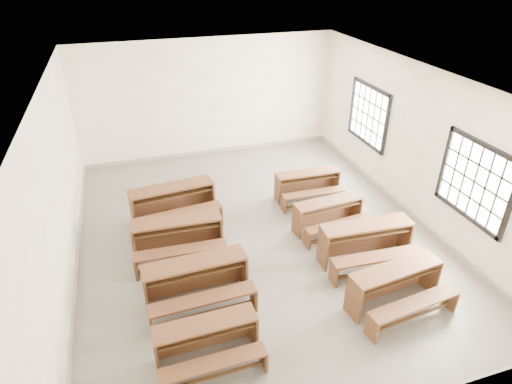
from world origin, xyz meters
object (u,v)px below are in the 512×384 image
object	(u,v)px
desk_set_0	(207,339)
desk_set_6	(329,213)
desk_set_1	(196,279)
desk_set_3	(173,201)
desk_set_2	(178,235)
desk_set_4	(396,285)
desk_set_5	(367,240)
desk_set_7	(308,184)

from	to	relation	value
desk_set_0	desk_set_6	size ratio (longest dim) A/B	0.97
desk_set_1	desk_set_3	bearing A→B (deg)	88.11
desk_set_2	desk_set_6	xyz separation A→B (m)	(3.11, -0.08, -0.05)
desk_set_2	desk_set_4	size ratio (longest dim) A/B	1.01
desk_set_5	desk_set_4	bearing A→B (deg)	-93.62
desk_set_0	desk_set_6	distance (m)	3.95
desk_set_2	desk_set_3	distance (m)	1.24
desk_set_0	desk_set_2	distance (m)	2.55
desk_set_1	desk_set_7	xyz separation A→B (m)	(3.09, 2.55, -0.05)
desk_set_1	desk_set_4	bearing A→B (deg)	-21.61
desk_set_7	desk_set_1	bearing A→B (deg)	-138.88
desk_set_3	desk_set_5	world-z (taller)	desk_set_3
desk_set_6	desk_set_7	world-z (taller)	desk_set_7
desk_set_6	desk_set_7	size ratio (longest dim) A/B	1.01
desk_set_6	desk_set_2	bearing A→B (deg)	173.43
desk_set_1	desk_set_7	world-z (taller)	desk_set_1
desk_set_4	desk_set_2	bearing A→B (deg)	136.15
desk_set_5	desk_set_7	distance (m)	2.45
desk_set_0	desk_set_7	distance (m)	4.92
desk_set_1	desk_set_7	size ratio (longest dim) A/B	1.14
desk_set_7	desk_set_3	bearing A→B (deg)	-178.73
desk_set_4	desk_set_1	bearing A→B (deg)	154.01
desk_set_1	desk_set_6	bearing A→B (deg)	20.43
desk_set_4	desk_set_5	distance (m)	1.19
desk_set_7	desk_set_6	bearing A→B (deg)	-92.28
desk_set_6	desk_set_5	bearing A→B (deg)	-85.20
desk_set_2	desk_set_3	size ratio (longest dim) A/B	0.92
desk_set_5	desk_set_6	world-z (taller)	desk_set_5
desk_set_0	desk_set_2	size ratio (longest dim) A/B	0.86
desk_set_1	desk_set_6	size ratio (longest dim) A/B	1.13
desk_set_3	desk_set_5	xyz separation A→B (m)	(3.22, -2.46, -0.01)
desk_set_7	desk_set_0	bearing A→B (deg)	-128.53
desk_set_4	desk_set_6	distance (m)	2.33
desk_set_0	desk_set_5	xyz separation A→B (m)	(3.29, 1.32, 0.07)
desk_set_2	desk_set_6	world-z (taller)	desk_set_2
desk_set_0	desk_set_4	distance (m)	3.15
desk_set_1	desk_set_6	distance (m)	3.25
desk_set_0	desk_set_5	bearing A→B (deg)	20.48
desk_set_0	desk_set_7	xyz separation A→B (m)	(3.17, 3.76, 0.01)
desk_set_4	desk_set_7	world-z (taller)	desk_set_4
desk_set_1	desk_set_3	xyz separation A→B (m)	(-0.02, 2.56, 0.02)
desk_set_1	desk_set_2	xyz separation A→B (m)	(-0.11, 1.33, -0.01)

